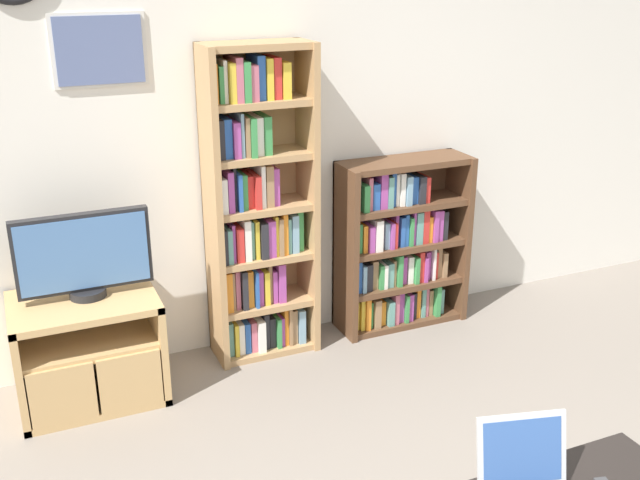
{
  "coord_description": "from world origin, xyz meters",
  "views": [
    {
      "loc": [
        -1.32,
        -1.45,
        2.13
      ],
      "look_at": [
        -0.11,
        1.31,
        1.0
      ],
      "focal_mm": 42.0,
      "sensor_mm": 36.0,
      "label": 1
    }
  ],
  "objects": [
    {
      "name": "wall_back",
      "position": [
        -0.01,
        2.41,
        1.31
      ],
      "size": [
        6.88,
        0.09,
        2.6
      ],
      "color": "silver",
      "rests_on": "ground_plane"
    },
    {
      "name": "tv_stand",
      "position": [
        -1.05,
        2.09,
        0.28
      ],
      "size": [
        0.71,
        0.52,
        0.55
      ],
      "color": "tan",
      "rests_on": "ground_plane"
    },
    {
      "name": "television",
      "position": [
        -1.02,
        2.12,
        0.77
      ],
      "size": [
        0.65,
        0.18,
        0.44
      ],
      "color": "black",
      "rests_on": "tv_stand"
    },
    {
      "name": "bookshelf_tall",
      "position": [
        -0.09,
        2.23,
        0.84
      ],
      "size": [
        0.58,
        0.29,
        1.74
      ],
      "color": "tan",
      "rests_on": "ground_plane"
    },
    {
      "name": "bookshelf_short",
      "position": [
        0.8,
        2.23,
        0.5
      ],
      "size": [
        0.8,
        0.29,
        1.04
      ],
      "color": "brown",
      "rests_on": "ground_plane"
    }
  ]
}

